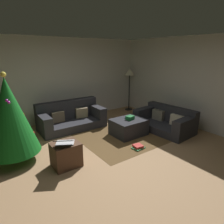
% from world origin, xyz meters
% --- Properties ---
extents(ground_plane, '(6.40, 6.40, 0.00)m').
position_xyz_m(ground_plane, '(0.00, 0.00, 0.00)').
color(ground_plane, '#93704C').
extents(rear_partition, '(6.40, 0.12, 2.60)m').
position_xyz_m(rear_partition, '(0.00, 3.14, 1.30)').
color(rear_partition, beige).
rests_on(rear_partition, ground_plane).
extents(corner_partition, '(0.12, 6.40, 2.60)m').
position_xyz_m(corner_partition, '(3.14, 0.00, 1.30)').
color(corner_partition, beige).
rests_on(corner_partition, ground_plane).
extents(couch_left, '(1.88, 0.91, 0.78)m').
position_xyz_m(couch_left, '(0.11, 2.25, 0.29)').
color(couch_left, '#26262B').
rests_on(couch_left, ground_plane).
extents(couch_right, '(1.03, 1.64, 0.65)m').
position_xyz_m(couch_right, '(2.24, 0.48, 0.26)').
color(couch_right, '#26262B').
rests_on(couch_right, ground_plane).
extents(ottoman, '(0.86, 0.70, 0.43)m').
position_xyz_m(ottoman, '(1.15, 0.84, 0.21)').
color(ottoman, '#26262B').
rests_on(ottoman, ground_plane).
extents(gift_box, '(0.23, 0.20, 0.10)m').
position_xyz_m(gift_box, '(1.19, 0.83, 0.48)').
color(gift_box, '#19662D').
rests_on(gift_box, ottoman).
extents(tv_remote, '(0.08, 0.17, 0.02)m').
position_xyz_m(tv_remote, '(1.14, 0.88, 0.44)').
color(tv_remote, black).
rests_on(tv_remote, ottoman).
extents(christmas_tree, '(1.02, 1.02, 1.82)m').
position_xyz_m(christmas_tree, '(-1.61, 1.14, 0.97)').
color(christmas_tree, brown).
rests_on(christmas_tree, ground_plane).
extents(side_table, '(0.52, 0.44, 0.48)m').
position_xyz_m(side_table, '(-0.84, 0.37, 0.24)').
color(side_table, '#4C3323').
rests_on(side_table, ground_plane).
extents(laptop, '(0.49, 0.51, 0.18)m').
position_xyz_m(laptop, '(-0.87, 0.32, 0.53)').
color(laptop, silver).
rests_on(laptop, side_table).
extents(book_stack, '(0.29, 0.26, 0.08)m').
position_xyz_m(book_stack, '(0.81, 0.08, 0.04)').
color(book_stack, '#387A47').
rests_on(book_stack, ground_plane).
extents(corner_lamp, '(0.36, 0.36, 1.58)m').
position_xyz_m(corner_lamp, '(2.73, 2.68, 1.34)').
color(corner_lamp, black).
rests_on(corner_lamp, ground_plane).
extents(area_rug, '(2.60, 2.00, 0.01)m').
position_xyz_m(area_rug, '(1.15, 0.84, 0.00)').
color(area_rug, brown).
rests_on(area_rug, ground_plane).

